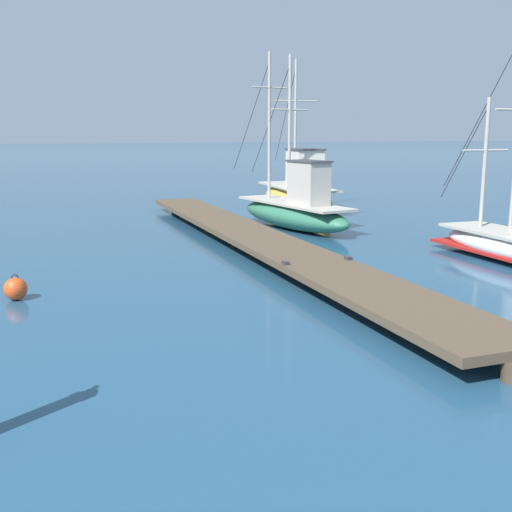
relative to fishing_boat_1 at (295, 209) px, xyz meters
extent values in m
cube|color=brown|center=(-2.69, -3.22, -0.35)|extent=(1.82, 21.01, 0.16)
cylinder|color=#4C3D2D|center=(-2.70, -8.48, -0.58)|extent=(0.36, 0.36, 0.29)
cylinder|color=#4C3D2D|center=(-2.69, -3.22, -0.58)|extent=(0.36, 0.36, 0.29)
cylinder|color=#4C3D2D|center=(-2.69, 2.03, -0.58)|extent=(0.36, 0.36, 0.29)
cylinder|color=#4C3D2D|center=(-2.68, 7.28, -0.58)|extent=(0.36, 0.36, 0.29)
cube|color=#333338|center=(-3.50, -7.42, -0.23)|extent=(0.12, 0.20, 0.08)
cube|color=#333338|center=(-1.90, -7.43, -0.23)|extent=(0.12, 0.20, 0.08)
cylinder|color=#333338|center=(3.30, -5.39, 3.12)|extent=(0.04, 2.93, 4.17)
cylinder|color=#B2ADA3|center=(3.30, -5.72, 1.82)|extent=(0.11, 0.11, 3.61)
cylinder|color=#B2ADA3|center=(3.30, -5.72, 2.17)|extent=(1.53, 0.07, 0.06)
cylinder|color=#333338|center=(3.30, -4.74, 2.00)|extent=(0.04, 1.89, 2.68)
ellipsoid|color=#337556|center=(-0.02, 0.13, -0.25)|extent=(2.65, 6.33, 0.95)
cube|color=#B2AD9E|center=(-0.02, 0.13, 0.19)|extent=(2.35, 5.69, 0.08)
cube|color=#B7B2A8|center=(0.14, -0.78, 0.95)|extent=(1.07, 1.56, 1.45)
cube|color=#3D3D42|center=(0.14, -0.78, 1.71)|extent=(1.16, 1.68, 0.06)
cylinder|color=#B2ADA3|center=(-0.07, 0.43, 2.77)|extent=(0.11, 0.11, 5.08)
cylinder|color=#B2ADA3|center=(-0.07, 0.43, 3.44)|extent=(1.45, 0.31, 0.06)
cylinder|color=#333338|center=(-0.31, 1.78, 3.02)|extent=(0.48, 2.61, 3.76)
cylinder|color=#B2ADA3|center=(-0.31, 1.79, 2.89)|extent=(0.11, 0.11, 5.32)
cylinder|color=#B2ADA3|center=(-0.31, 1.79, 4.28)|extent=(1.45, 0.31, 0.06)
cylinder|color=#333338|center=(-0.56, 3.21, 3.15)|extent=(0.50, 2.73, 3.94)
ellipsoid|color=gold|center=(2.22, 4.90, -0.18)|extent=(2.62, 6.35, 1.08)
cube|color=#B2AD9E|center=(2.22, 4.90, 0.32)|extent=(2.31, 5.71, 0.08)
cube|color=silver|center=(2.15, 3.97, 1.15)|extent=(1.26, 1.73, 1.58)
cube|color=#3D3D42|center=(2.15, 3.97, 1.97)|extent=(1.36, 1.87, 0.06)
cylinder|color=#B2ADA3|center=(2.24, 5.21, 3.05)|extent=(0.11, 0.11, 5.38)
cylinder|color=#B2ADA3|center=(2.24, 5.21, 4.00)|extent=(1.96, 0.20, 0.06)
cylinder|color=#333338|center=(2.35, 6.66, 3.31)|extent=(0.23, 2.79, 3.98)
sphere|color=#E04C1E|center=(-9.24, -6.79, -0.49)|extent=(0.47, 0.47, 0.47)
torus|color=black|center=(-9.24, -6.79, -0.25)|extent=(0.14, 0.02, 0.14)
camera|label=1|loc=(-8.85, -20.11, 2.68)|focal=43.60mm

